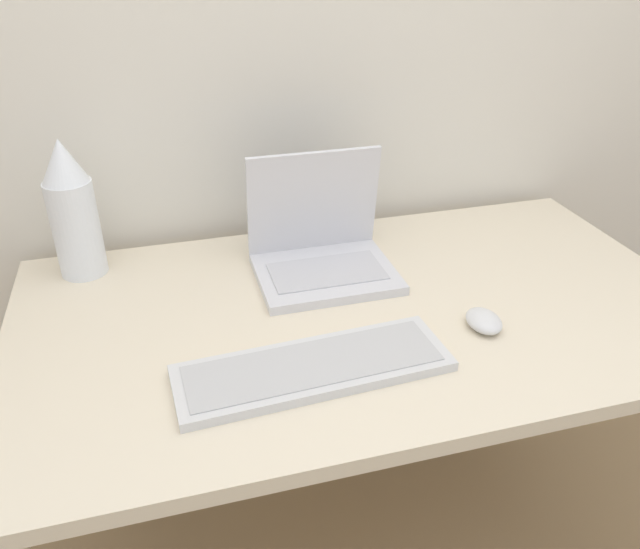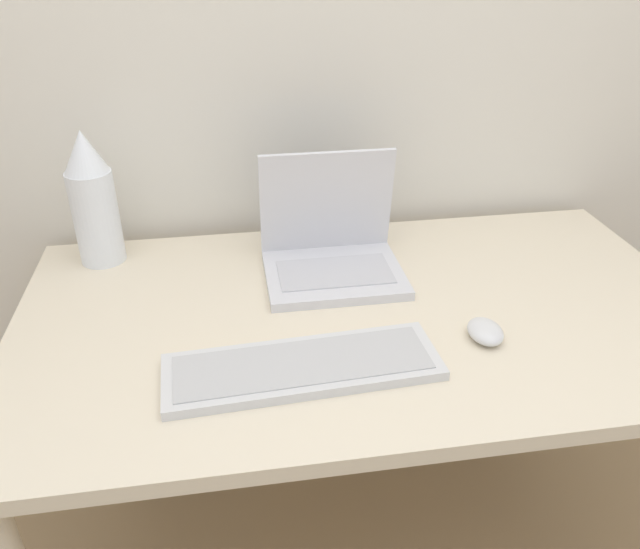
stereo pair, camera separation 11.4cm
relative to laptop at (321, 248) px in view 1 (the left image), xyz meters
The scene contains 6 objects.
wall_back 0.51m from the laptop, 82.11° to the left, with size 6.00×0.05×2.50m.
desk 0.22m from the laptop, 76.47° to the right, with size 1.37×0.77×0.77m.
laptop is the anchor object (origin of this frame).
keyboard 0.36m from the laptop, 107.76° to the right, with size 0.48×0.18×0.02m.
mouse 0.38m from the laptop, 51.79° to the right, with size 0.06×0.08×0.03m.
vase 0.53m from the laptop, 165.31° to the left, with size 0.10×0.10×0.30m.
Camera 1 is at (-0.36, -0.61, 1.45)m, focal length 35.00 mm.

